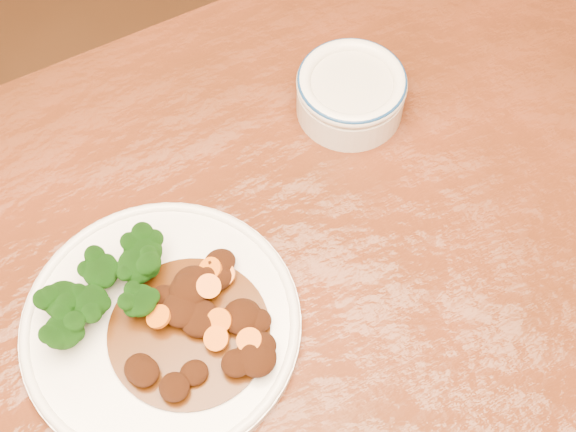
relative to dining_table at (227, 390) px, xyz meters
name	(u,v)px	position (x,y,z in m)	size (l,w,h in m)	color
dining_table	(227,390)	(0.00, 0.00, 0.00)	(1.55, 0.98, 0.75)	#5E2310
dinner_plate	(161,324)	(-0.04, 0.06, 0.09)	(0.28, 0.28, 0.02)	white
broccoli_florets	(106,287)	(-0.08, 0.11, 0.12)	(0.14, 0.09, 0.05)	#638E49
mince_stew	(203,322)	(0.00, 0.04, 0.10)	(0.16, 0.16, 0.03)	#482107
dip_bowl	(351,92)	(0.26, 0.23, 0.11)	(0.13, 0.13, 0.06)	white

